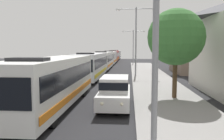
# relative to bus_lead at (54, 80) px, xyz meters

# --- Properties ---
(bus_lead) EXTENTS (2.58, 11.47, 3.21)m
(bus_lead) POSITION_rel_bus_lead_xyz_m (0.00, 0.00, 0.00)
(bus_lead) COLOR silver
(bus_lead) RESTS_ON ground_plane
(bus_second_in_line) EXTENTS (2.58, 11.18, 3.21)m
(bus_second_in_line) POSITION_rel_bus_lead_xyz_m (-0.00, 12.99, -0.00)
(bus_second_in_line) COLOR silver
(bus_second_in_line) RESTS_ON ground_plane
(bus_middle) EXTENTS (2.58, 11.18, 3.21)m
(bus_middle) POSITION_rel_bus_lead_xyz_m (-0.00, 25.50, -0.00)
(bus_middle) COLOR silver
(bus_middle) RESTS_ON ground_plane
(bus_fourth_in_line) EXTENTS (2.58, 10.72, 3.21)m
(bus_fourth_in_line) POSITION_rel_bus_lead_xyz_m (-0.00, 38.58, -0.00)
(bus_fourth_in_line) COLOR silver
(bus_fourth_in_line) RESTS_ON ground_plane
(bus_rear) EXTENTS (2.58, 12.04, 3.21)m
(bus_rear) POSITION_rel_bus_lead_xyz_m (0.00, 50.56, 0.00)
(bus_rear) COLOR maroon
(bus_rear) RESTS_ON ground_plane
(bus_tail_end) EXTENTS (2.58, 11.23, 3.21)m
(bus_tail_end) POSITION_rel_bus_lead_xyz_m (-0.00, 63.37, -0.00)
(bus_tail_end) COLOR silver
(bus_tail_end) RESTS_ON ground_plane
(white_suv) EXTENTS (1.86, 4.64, 1.90)m
(white_suv) POSITION_rel_bus_lead_xyz_m (3.70, 0.25, -0.66)
(white_suv) COLOR white
(white_suv) RESTS_ON ground_plane
(streetlamp_mid) EXTENTS (5.33, 0.28, 8.89)m
(streetlamp_mid) POSITION_rel_bus_lead_xyz_m (5.40, 16.63, 3.81)
(streetlamp_mid) COLOR gray
(streetlamp_mid) RESTS_ON sidewalk
(streetlamp_far) EXTENTS (5.29, 0.28, 7.77)m
(streetlamp_far) POSITION_rel_bus_lead_xyz_m (5.40, 39.35, 3.21)
(streetlamp_far) COLOR gray
(streetlamp_far) RESTS_ON sidewalk
(roadside_tree) EXTENTS (3.94, 3.94, 6.23)m
(roadside_tree) POSITION_rel_bus_lead_xyz_m (7.79, 2.70, 2.71)
(roadside_tree) COLOR #4C3823
(roadside_tree) RESTS_ON sidewalk
(house_distant_gabled) EXTENTS (7.13, 8.92, 8.95)m
(house_distant_gabled) POSITION_rel_bus_lead_xyz_m (14.74, 20.93, 2.87)
(house_distant_gabled) COLOR #7A6656
(house_distant_gabled) RESTS_ON ground_plane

